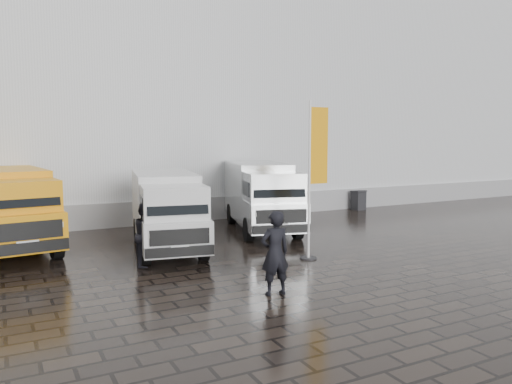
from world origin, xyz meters
The scene contains 10 objects.
ground centered at (0.00, 0.00, 0.00)m, with size 120.00×120.00×0.00m, color black.
exhibition_hall centered at (2.00, 16.00, 6.00)m, with size 44.00×16.00×12.00m, color silver.
hall_plinth centered at (2.00, 7.95, 0.50)m, with size 44.00×0.15×1.00m, color gray.
van_yellow centered at (-6.72, 5.14, 1.29)m, with size 2.15×5.59×2.58m, color orange, non-canonical shape.
van_white centered at (-2.28, 3.14, 1.22)m, with size 1.87×5.62×2.43m, color silver, non-canonical shape.
van_silver centered at (1.97, 4.70, 1.30)m, with size 1.99×5.98×2.59m, color silver, non-canonical shape.
flagpole centered at (1.25, 0.03, 2.57)m, with size 0.88×0.50×4.65m.
wheelie_bin centered at (8.88, 7.39, 0.49)m, with size 0.58×0.58×0.97m, color black.
person_front centered at (-1.50, -2.48, 0.97)m, with size 0.71×0.46×1.94m, color black.
person_tent centered at (-3.42, 1.39, 0.90)m, with size 0.87×0.68×1.79m, color black.
Camera 1 is at (-7.00, -12.15, 3.58)m, focal length 35.00 mm.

